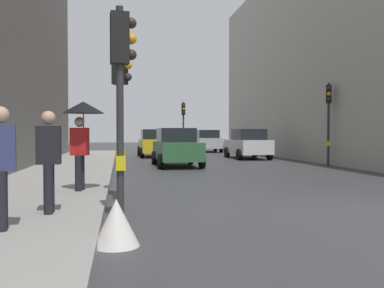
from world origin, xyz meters
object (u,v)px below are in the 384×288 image
Objects in this scene: car_silver_hatchback at (207,141)px; pedestrian_in_dark_coat at (49,157)px; traffic_light_near_left at (121,75)px; traffic_light_far_median at (183,118)px; traffic_light_mid_street at (329,109)px; car_green_estate at (177,147)px; pedestrian_with_umbrella at (82,121)px; warning_sign_triangle at (116,222)px; car_yellow_taxi at (154,143)px; car_white_compact at (248,144)px; traffic_light_near_right at (121,92)px.

pedestrian_in_dark_coat is at bearing -107.43° from car_silver_hatchback.
traffic_light_near_left is 0.96× the size of traffic_light_far_median.
traffic_light_mid_street is 15.42m from pedestrian_in_dark_coat.
traffic_light_near_left is at bearing -101.64° from car_green_estate.
pedestrian_with_umbrella is 4.93m from warning_sign_triangle.
traffic_light_far_median is at bearing 54.25° from car_yellow_taxi.
traffic_light_near_left reaches higher than car_green_estate.
traffic_light_mid_street is at bearing 45.17° from pedestrian_in_dark_coat.
car_yellow_taxi is at bearing 92.83° from car_green_estate.
traffic_light_mid_street is 13.24m from pedestrian_with_umbrella.
car_yellow_taxi is (-7.43, 8.91, -1.79)m from traffic_light_mid_street.
car_green_estate is (2.54, 12.35, -1.62)m from traffic_light_near_left.
car_green_estate is 14.77m from car_silver_hatchback.
pedestrian_with_umbrella is (-8.38, -13.92, 0.96)m from car_white_compact.
car_silver_hatchback is 2.00× the size of pedestrian_with_umbrella.
traffic_light_near_right is 0.83× the size of car_silver_hatchback.
pedestrian_with_umbrella is 2.95m from pedestrian_in_dark_coat.
traffic_light_near_left is 18.89m from car_white_compact.
pedestrian_in_dark_coat is (-3.39, -19.80, 0.25)m from car_yellow_taxi.
car_yellow_taxi and car_silver_hatchback have the same top height.
traffic_light_far_median reaches higher than traffic_light_near_right.
car_silver_hatchback is at bearing 52.30° from car_yellow_taxi.
pedestrian_with_umbrella is at bearing -100.27° from car_yellow_taxi.
traffic_light_far_median is at bearing 79.97° from car_green_estate.
car_green_estate is at bearing -107.19° from car_silver_hatchback.
traffic_light_near_left is at bearing -89.96° from traffic_light_near_right.
car_green_estate and car_yellow_taxi have the same top height.
traffic_light_mid_street is at bearing -67.60° from traffic_light_far_median.
traffic_light_mid_street reaches higher than traffic_light_near_right.
car_green_estate is at bearing -87.17° from car_yellow_taxi.
traffic_light_far_median reaches higher than car_yellow_taxi.
traffic_light_far_median is 0.90× the size of car_white_compact.
traffic_light_near_right is at bearing -42.60° from pedestrian_with_umbrella.
traffic_light_mid_street reaches higher than car_white_compact.
car_white_compact is at bearing 58.94° from pedestrian_with_umbrella.
traffic_light_far_median reaches higher than traffic_light_near_left.
car_white_compact and car_yellow_taxi have the same top height.
traffic_light_near_left is at bearing -104.63° from car_silver_hatchback.
traffic_light_far_median is 0.90× the size of car_yellow_taxi.
traffic_light_far_median is 4.44m from car_yellow_taxi.
traffic_light_mid_street reaches higher than car_silver_hatchback.
car_white_compact is at bearing 66.63° from traffic_light_near_left.
pedestrian_in_dark_coat is (-5.78, -23.11, -1.48)m from traffic_light_far_median.
traffic_light_near_right is 17.99m from car_yellow_taxi.
traffic_light_far_median is 11.58m from car_green_estate.
pedestrian_with_umbrella is at bearing 100.31° from warning_sign_triangle.
traffic_light_near_right is 0.94× the size of traffic_light_far_median.
traffic_light_mid_street is 7.32m from car_green_estate.
traffic_light_mid_street is 0.92× the size of car_white_compact.
traffic_light_near_left is 2.05× the size of pedestrian_in_dark_coat.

